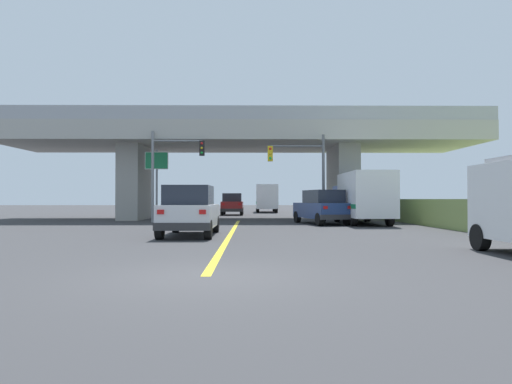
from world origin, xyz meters
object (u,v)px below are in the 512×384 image
Objects in this scene: box_truck at (363,197)px; sedan_oncoming at (232,204)px; semi_truck_distant at (266,198)px; traffic_signal_nearside at (304,167)px; suv_lead at (190,211)px; traffic_signal_farside at (170,164)px; suv_crossing at (322,207)px; highway_sign at (157,168)px.

sedan_oncoming is (-8.40, 15.62, -0.59)m from box_truck.
sedan_oncoming is 0.60× the size of semi_truck_distant.
semi_truck_distant is (-1.63, 22.77, -1.92)m from traffic_signal_nearside.
semi_truck_distant reaches higher than suv_lead.
semi_truck_distant is at bearing 94.10° from traffic_signal_nearside.
sedan_oncoming is 15.08m from traffic_signal_nearside.
traffic_signal_nearside is (-3.29, 1.66, 1.94)m from box_truck.
semi_truck_distant is (6.91, 22.33, -2.13)m from traffic_signal_farside.
traffic_signal_farside is (-2.72, 10.70, 2.74)m from suv_lead.
suv_crossing is 3.14m from traffic_signal_nearside.
highway_sign reaches higher than box_truck.
semi_truck_distant reaches higher than suv_crossing.
suv_lead is 0.81× the size of traffic_signal_farside.
traffic_signal_farside reaches higher than sedan_oncoming.
semi_truck_distant reaches higher than sedan_oncoming.
semi_truck_distant is (-4.92, 24.43, 0.02)m from box_truck.
sedan_oncoming is at bearing 68.56° from highway_sign.
traffic_signal_nearside reaches higher than suv_crossing.
box_truck is 24.92m from semi_truck_distant.
traffic_signal_farside is 0.79× the size of semi_truck_distant.
highway_sign is 22.24m from semi_truck_distant.
suv_lead is at bearing -141.13° from suv_crossing.
highway_sign is at bearing 167.56° from traffic_signal_nearside.
sedan_oncoming is 9.49m from semi_truck_distant.
traffic_signal_farside reaches higher than suv_crossing.
traffic_signal_nearside is 0.75× the size of semi_truck_distant.
suv_crossing is 0.72× the size of box_truck.
highway_sign is (-9.75, 2.15, 0.02)m from traffic_signal_nearside.
sedan_oncoming is (0.70, 24.22, -0.00)m from suv_lead.
highway_sign is (-1.21, 1.71, -0.19)m from traffic_signal_farside.
semi_truck_distant is (8.12, 20.62, -1.95)m from highway_sign.
traffic_signal_nearside reaches higher than sedan_oncoming.
suv_lead is 24.23m from sedan_oncoming.
highway_sign is at bearing -111.49° from semi_truck_distant.
box_truck is at bearing -16.30° from highway_sign.
suv_crossing is 10.00m from traffic_signal_farside.
suv_lead is 0.85× the size of traffic_signal_nearside.
suv_crossing is 1.06× the size of highway_sign.
suv_lead is 1.07× the size of sedan_oncoming.
traffic_signal_farside reaches higher than suv_lead.
traffic_signal_farside reaches higher than traffic_signal_nearside.
box_truck is at bearing -10.05° from traffic_signal_farside.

